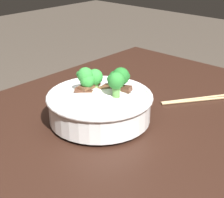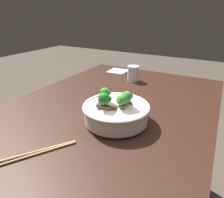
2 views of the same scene
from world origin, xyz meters
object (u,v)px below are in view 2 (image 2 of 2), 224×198
object	(u,v)px
rice_bowl	(116,110)
drinking_glass	(133,74)
chopsticks_pair	(39,152)
folded_napkin	(118,71)

from	to	relation	value
rice_bowl	drinking_glass	distance (m)	0.51
rice_bowl	chopsticks_pair	world-z (taller)	rice_bowl
rice_bowl	drinking_glass	bearing A→B (deg)	-163.76
rice_bowl	drinking_glass	xyz separation A→B (m)	(-0.49, -0.14, -0.01)
rice_bowl	folded_napkin	distance (m)	0.69
drinking_glass	chopsticks_pair	distance (m)	0.77
rice_bowl	folded_napkin	bearing A→B (deg)	-153.09
drinking_glass	chopsticks_pair	size ratio (longest dim) A/B	0.46
rice_bowl	folded_napkin	size ratio (longest dim) A/B	2.05
rice_bowl	chopsticks_pair	size ratio (longest dim) A/B	1.27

